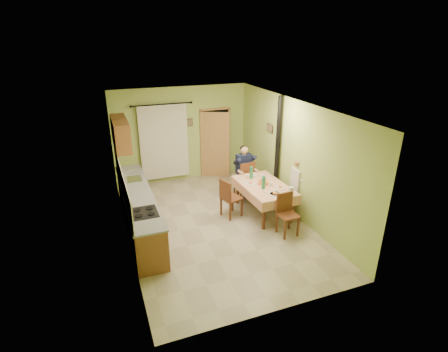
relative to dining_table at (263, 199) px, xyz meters
name	(u,v)px	position (x,y,z in m)	size (l,w,h in m)	color
floor	(216,224)	(-1.30, -0.11, -0.38)	(4.00, 6.00, 0.01)	tan
room_shell	(215,151)	(-1.30, -0.11, 1.44)	(4.04, 6.04, 2.82)	#AAC364
kitchen_run	(139,210)	(-3.01, 0.29, 0.10)	(0.64, 3.64, 1.56)	brown
upper_cabinets	(121,133)	(-3.12, 1.59, 1.57)	(0.35, 1.40, 0.70)	brown
curtain	(164,142)	(-1.85, 2.79, 0.88)	(1.70, 0.07, 2.22)	black
doorway	(216,143)	(-0.27, 2.78, 0.67)	(0.96, 0.43, 2.15)	black
dining_table	(263,199)	(0.00, 0.00, 0.00)	(1.08, 1.74, 0.76)	tan
tableware	(266,184)	(0.01, -0.10, 0.44)	(0.80, 1.63, 0.33)	white
chair_far	(244,185)	(-0.03, 1.12, -0.09)	(0.48, 0.48, 1.01)	#5D2F19
chair_near	(287,222)	(0.04, -1.10, -0.09)	(0.42, 0.42, 0.96)	#5D2F19
chair_right	(298,202)	(0.81, -0.30, -0.09)	(0.41, 0.41, 0.94)	#5D2F19
chair_left	(231,205)	(-0.82, 0.12, -0.09)	(0.53, 0.53, 0.98)	#5D2F19
man_far	(244,165)	(-0.03, 1.13, 0.50)	(0.60, 0.48, 1.39)	#141938
man_right	(299,180)	(0.80, -0.30, 0.50)	(0.48, 0.60, 1.39)	beige
stove_flue	(277,165)	(0.60, 0.49, 0.64)	(0.24, 0.24, 2.80)	black
picture_back	(190,122)	(-1.05, 2.86, 1.37)	(0.19, 0.03, 0.23)	black
picture_right	(270,128)	(0.67, 1.09, 1.47)	(0.03, 0.31, 0.21)	brown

